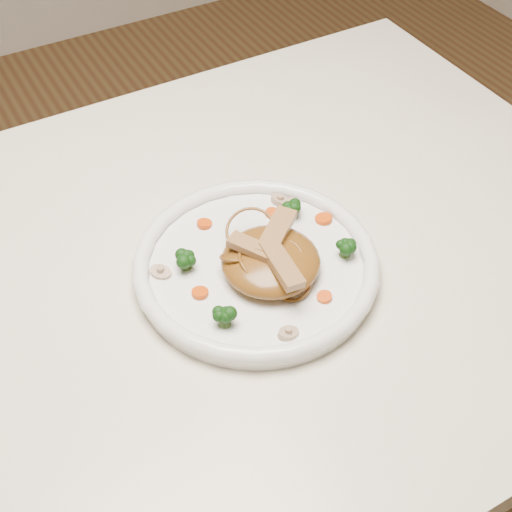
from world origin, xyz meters
TOP-DOWN VIEW (x-y plane):
  - table at (0.00, 0.00)m, footprint 1.20×0.80m
  - plate at (0.08, -0.04)m, footprint 0.32×0.32m
  - noodle_mound at (0.09, -0.06)m, footprint 0.14×0.14m
  - chicken_a at (0.11, -0.04)m, footprint 0.07×0.07m
  - chicken_b at (0.07, -0.05)m, footprint 0.05×0.07m
  - chicken_c at (0.08, -0.08)m, footprint 0.03×0.07m
  - broccoli_0 at (0.16, 0.01)m, footprint 0.02×0.02m
  - broccoli_1 at (0.00, -0.00)m, footprint 0.03×0.03m
  - broccoli_2 at (0.00, -0.10)m, footprint 0.03×0.03m
  - broccoli_3 at (0.18, -0.08)m, footprint 0.03×0.03m
  - carrot_0 at (0.14, 0.03)m, footprint 0.02×0.02m
  - carrot_1 at (-0.00, -0.05)m, footprint 0.02×0.02m
  - carrot_2 at (0.19, -0.01)m, footprint 0.03×0.03m
  - carrot_3 at (0.06, 0.05)m, footprint 0.02×0.02m
  - carrot_4 at (0.12, -0.12)m, footprint 0.02×0.02m
  - mushroom_0 at (0.06, -0.15)m, footprint 0.03×0.03m
  - mushroom_1 at (0.17, 0.03)m, footprint 0.03×0.03m
  - mushroom_2 at (-0.03, 0.00)m, footprint 0.04×0.04m
  - mushroom_3 at (0.16, 0.04)m, footprint 0.04×0.04m

SIDE VIEW (x-z plane):
  - table at x=0.00m, z-range 0.28..1.03m
  - plate at x=0.08m, z-range 0.75..0.77m
  - carrot_0 at x=0.14m, z-range 0.77..0.77m
  - carrot_1 at x=0.00m, z-range 0.77..0.77m
  - carrot_2 at x=0.19m, z-range 0.77..0.77m
  - carrot_3 at x=0.06m, z-range 0.77..0.77m
  - carrot_4 at x=0.12m, z-range 0.77..0.77m
  - mushroom_0 at x=0.06m, z-range 0.77..0.77m
  - mushroom_1 at x=0.17m, z-range 0.77..0.77m
  - mushroom_2 at x=-0.03m, z-range 0.77..0.77m
  - mushroom_3 at x=0.16m, z-range 0.77..0.77m
  - broccoli_0 at x=0.16m, z-range 0.77..0.79m
  - broccoli_2 at x=0.00m, z-range 0.77..0.80m
  - broccoli_1 at x=0.00m, z-range 0.77..0.80m
  - broccoli_3 at x=0.18m, z-range 0.77..0.80m
  - noodle_mound at x=0.09m, z-range 0.76..0.80m
  - chicken_b at x=0.07m, z-range 0.80..0.81m
  - chicken_c at x=0.08m, z-range 0.80..0.81m
  - chicken_a at x=0.11m, z-range 0.80..0.81m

